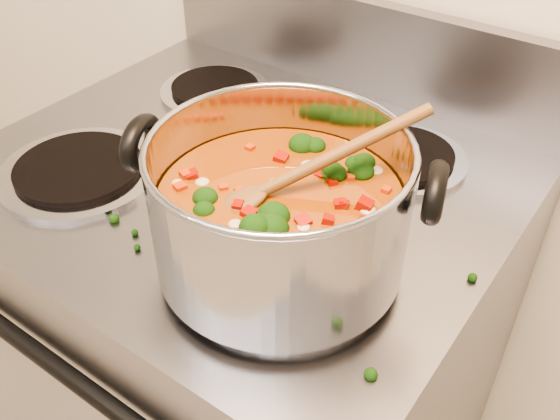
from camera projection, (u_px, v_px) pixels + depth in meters
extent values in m
cube|color=gray|center=(252.00, 365.00, 1.20)|extent=(0.76, 0.66, 0.92)
cube|color=gray|center=(355.00, 44.00, 1.06)|extent=(0.76, 0.03, 0.16)
cylinder|color=black|center=(72.00, 378.00, 0.77)|extent=(0.65, 0.02, 0.02)
cylinder|color=#A5A5AD|center=(79.00, 172.00, 0.90)|extent=(0.23, 0.23, 0.01)
cylinder|color=black|center=(78.00, 167.00, 0.89)|extent=(0.18, 0.18, 0.01)
cylinder|color=#A5A5AD|center=(284.00, 275.00, 0.73)|extent=(0.23, 0.23, 0.01)
cylinder|color=black|center=(284.00, 271.00, 0.73)|extent=(0.18, 0.18, 0.01)
cylinder|color=#A5A5AD|center=(215.00, 91.00, 1.09)|extent=(0.19, 0.19, 0.01)
cylinder|color=black|center=(215.00, 87.00, 1.08)|extent=(0.15, 0.15, 0.01)
cylinder|color=#A5A5AD|center=(402.00, 159.00, 0.92)|extent=(0.19, 0.19, 0.01)
cylinder|color=black|center=(403.00, 154.00, 0.92)|extent=(0.15, 0.15, 0.01)
cylinder|color=#9FA0A7|center=(280.00, 207.00, 0.69)|extent=(0.28, 0.28, 0.15)
torus|color=#9FA0A7|center=(280.00, 148.00, 0.64)|extent=(0.29, 0.29, 0.01)
cylinder|color=#803A0B|center=(280.00, 227.00, 0.70)|extent=(0.27, 0.27, 0.10)
torus|color=black|center=(141.00, 143.00, 0.69)|extent=(0.05, 0.08, 0.08)
torus|color=black|center=(435.00, 192.00, 0.62)|extent=(0.05, 0.08, 0.08)
ellipsoid|color=black|center=(355.00, 252.00, 0.60)|extent=(0.04, 0.04, 0.03)
ellipsoid|color=black|center=(253.00, 250.00, 0.60)|extent=(0.04, 0.04, 0.03)
ellipsoid|color=black|center=(271.00, 205.00, 0.66)|extent=(0.04, 0.04, 0.03)
ellipsoid|color=black|center=(269.00, 190.00, 0.68)|extent=(0.04, 0.04, 0.03)
ellipsoid|color=black|center=(366.00, 209.00, 0.65)|extent=(0.04, 0.04, 0.03)
ellipsoid|color=black|center=(339.00, 186.00, 0.68)|extent=(0.04, 0.04, 0.03)
ellipsoid|color=black|center=(272.00, 203.00, 0.66)|extent=(0.04, 0.04, 0.03)
ellipsoid|color=black|center=(369.00, 176.00, 0.70)|extent=(0.04, 0.04, 0.03)
ellipsoid|color=#9E1705|center=(328.00, 253.00, 0.60)|extent=(0.01, 0.01, 0.01)
ellipsoid|color=#9E1705|center=(300.00, 156.00, 0.73)|extent=(0.01, 0.01, 0.01)
ellipsoid|color=#9E1705|center=(338.00, 203.00, 0.66)|extent=(0.01, 0.01, 0.01)
ellipsoid|color=#9E1705|center=(168.00, 194.00, 0.67)|extent=(0.01, 0.01, 0.01)
ellipsoid|color=#9E1705|center=(243.00, 226.00, 0.63)|extent=(0.01, 0.01, 0.01)
ellipsoid|color=#9E1705|center=(208.00, 163.00, 0.72)|extent=(0.01, 0.01, 0.01)
ellipsoid|color=#9E1705|center=(176.00, 220.00, 0.64)|extent=(0.01, 0.01, 0.01)
ellipsoid|color=#9E1705|center=(346.00, 201.00, 0.66)|extent=(0.01, 0.01, 0.01)
ellipsoid|color=#9E1705|center=(354.00, 230.00, 0.63)|extent=(0.01, 0.01, 0.01)
ellipsoid|color=#9E1705|center=(238.00, 219.00, 0.64)|extent=(0.01, 0.01, 0.01)
ellipsoid|color=#9E1705|center=(270.00, 168.00, 0.71)|extent=(0.01, 0.01, 0.01)
ellipsoid|color=#9E1705|center=(254.00, 178.00, 0.70)|extent=(0.01, 0.01, 0.01)
ellipsoid|color=#9E1705|center=(274.00, 179.00, 0.70)|extent=(0.01, 0.01, 0.01)
ellipsoid|color=#9E1705|center=(266.00, 240.00, 0.61)|extent=(0.01, 0.01, 0.01)
ellipsoid|color=#B5320A|center=(356.00, 207.00, 0.66)|extent=(0.01, 0.01, 0.01)
ellipsoid|color=#B5320A|center=(301.00, 233.00, 0.62)|extent=(0.01, 0.01, 0.01)
ellipsoid|color=#B5320A|center=(258.00, 146.00, 0.75)|extent=(0.01, 0.01, 0.01)
ellipsoid|color=#B5320A|center=(261.00, 150.00, 0.74)|extent=(0.01, 0.01, 0.01)
ellipsoid|color=#B5320A|center=(246.00, 152.00, 0.74)|extent=(0.01, 0.01, 0.01)
ellipsoid|color=#B5320A|center=(221.00, 232.00, 0.62)|extent=(0.01, 0.01, 0.01)
ellipsoid|color=#B5320A|center=(372.00, 184.00, 0.69)|extent=(0.01, 0.01, 0.01)
ellipsoid|color=#B5320A|center=(193.00, 202.00, 0.66)|extent=(0.01, 0.01, 0.01)
ellipsoid|color=#B5320A|center=(228.00, 205.00, 0.66)|extent=(0.01, 0.01, 0.01)
ellipsoid|color=#B5320A|center=(185.00, 180.00, 0.69)|extent=(0.01, 0.01, 0.01)
ellipsoid|color=#B5320A|center=(293.00, 255.00, 0.60)|extent=(0.01, 0.01, 0.01)
ellipsoid|color=#B5320A|center=(383.00, 215.00, 0.64)|extent=(0.01, 0.01, 0.01)
ellipsoid|color=#C1B384|center=(192.00, 178.00, 0.70)|extent=(0.02, 0.02, 0.01)
ellipsoid|color=#C1B384|center=(251.00, 145.00, 0.75)|extent=(0.02, 0.02, 0.01)
ellipsoid|color=#C1B384|center=(252.00, 187.00, 0.68)|extent=(0.02, 0.02, 0.01)
ellipsoid|color=#C1B384|center=(286.00, 158.00, 0.73)|extent=(0.02, 0.02, 0.01)
ellipsoid|color=#C1B384|center=(245.00, 239.00, 0.62)|extent=(0.02, 0.02, 0.01)
ellipsoid|color=#C1B384|center=(229.00, 234.00, 0.62)|extent=(0.02, 0.02, 0.01)
ellipsoid|color=#C1B384|center=(271.00, 217.00, 0.64)|extent=(0.02, 0.02, 0.01)
ellipsoid|color=#C1B384|center=(244.00, 160.00, 0.72)|extent=(0.02, 0.02, 0.01)
ellipsoid|color=#C1B384|center=(329.00, 259.00, 0.59)|extent=(0.02, 0.02, 0.01)
ellipsoid|color=brown|center=(240.00, 202.00, 0.66)|extent=(0.07, 0.08, 0.04)
cylinder|color=brown|center=(336.00, 155.00, 0.67)|extent=(0.14, 0.19, 0.09)
ellipsoid|color=black|center=(425.00, 224.00, 0.80)|extent=(0.01, 0.01, 0.01)
ellipsoid|color=black|center=(279.00, 173.00, 0.89)|extent=(0.01, 0.01, 0.01)
ellipsoid|color=black|center=(453.00, 306.00, 0.69)|extent=(0.01, 0.01, 0.01)
ellipsoid|color=black|center=(377.00, 370.00, 0.63)|extent=(0.01, 0.01, 0.01)
ellipsoid|color=black|center=(455.00, 283.00, 0.72)|extent=(0.01, 0.01, 0.01)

